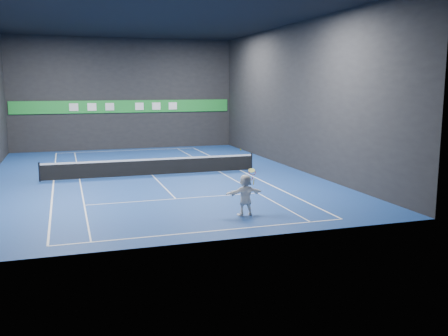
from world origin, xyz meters
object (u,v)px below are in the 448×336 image
object	(u,v)px
tennis_racket	(252,173)
player	(245,195)
tennis_net	(152,166)
tennis_ball	(241,150)

from	to	relation	value
tennis_racket	player	bearing A→B (deg)	-171.21
player	tennis_racket	bearing A→B (deg)	-175.16
tennis_net	player	bearing A→B (deg)	-78.53
tennis_ball	tennis_net	world-z (taller)	tennis_ball
tennis_ball	player	bearing A→B (deg)	-8.35
tennis_ball	tennis_racket	size ratio (longest dim) A/B	0.09
tennis_ball	tennis_racket	xyz separation A→B (m)	(0.51, 0.02, -0.98)
player	tennis_racket	distance (m)	0.92
player	tennis_ball	distance (m)	1.86
tennis_net	tennis_racket	world-z (taller)	tennis_racket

